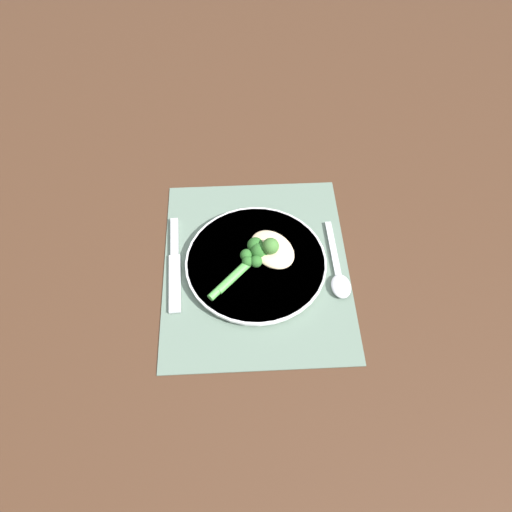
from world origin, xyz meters
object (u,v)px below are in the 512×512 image
broccoli_stalk_rear (243,266)px  spoon (339,277)px  knife (175,262)px  plate (256,263)px  broccoli_stalk_front (256,254)px  chicken_fillet (272,249)px

broccoli_stalk_rear → spoon: (-0.02, -0.17, -0.02)m
broccoli_stalk_rear → spoon: size_ratio=0.57×
knife → plate: bearing=171.6°
broccoli_stalk_front → knife: bearing=-138.9°
plate → knife: 0.14m
broccoli_stalk_rear → spoon: broccoli_stalk_rear is taller
plate → chicken_fillet: (0.02, -0.03, 0.02)m
broccoli_stalk_front → chicken_fillet: bearing=63.1°
broccoli_stalk_front → spoon: bearing=27.9°
chicken_fillet → knife: (-0.00, 0.17, -0.02)m
chicken_fillet → knife: chicken_fillet is taller
chicken_fillet → spoon: 0.13m
broccoli_stalk_front → spoon: (-0.04, -0.14, -0.02)m
plate → broccoli_stalk_front: 0.02m
chicken_fillet → broccoli_stalk_rear: bearing=121.8°
plate → knife: size_ratio=1.23×
broccoli_stalk_rear → spoon: 0.17m
spoon → broccoli_stalk_rear: bearing=-7.6°
plate → broccoli_stalk_front: size_ratio=2.36×
chicken_fillet → spoon: size_ratio=0.68×
spoon → knife: bearing=-10.9°
chicken_fillet → broccoli_stalk_front: 0.03m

